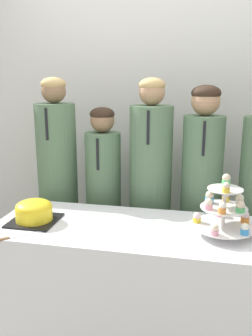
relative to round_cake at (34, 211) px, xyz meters
The scene contains 9 objects.
wall_back 1.37m from the round_cake, 62.73° to the left, with size 9.00×0.06×2.70m.
table 0.73m from the round_cake, ahead, with size 1.58×0.62×0.76m.
round_cake is the anchor object (origin of this frame).
cake_knife 0.24m from the round_cake, 94.95° to the right, with size 0.23×0.20×0.01m.
cupcake_stand 1.08m from the round_cake, ahead, with size 0.33×0.33×0.32m.
student_0 0.61m from the round_cake, 99.26° to the left, with size 0.29×0.30×1.58m.
student_1 0.67m from the round_cake, 66.99° to the left, with size 0.26×0.26×1.38m.
student_2 0.85m from the round_cake, 44.92° to the left, with size 0.30×0.30×1.58m.
student_3 1.13m from the round_cake, 32.14° to the left, with size 0.28×0.28×1.53m.
Camera 1 is at (0.35, -1.53, 1.57)m, focal length 38.00 mm.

